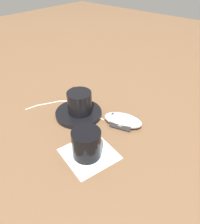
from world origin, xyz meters
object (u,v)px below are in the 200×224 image
computer_mouse (123,120)px  drinking_glass (86,144)px  coffee_cup (79,102)px  saucer (79,113)px

computer_mouse → drinking_glass: drinking_glass is taller
computer_mouse → coffee_cup: bearing=-70.8°
coffee_cup → computer_mouse: bearing=109.2°
coffee_cup → saucer: bearing=-8.2°
saucer → drinking_glass: bearing=52.3°
drinking_glass → saucer: bearing=-127.7°
drinking_glass → coffee_cup: bearing=-129.2°
saucer → computer_mouse: bearing=111.0°
saucer → coffee_cup: bearing=171.8°
saucer → computer_mouse: 0.15m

